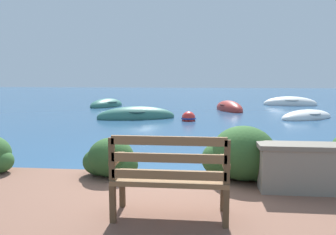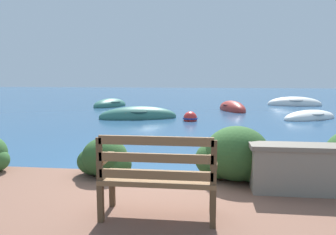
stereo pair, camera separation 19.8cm
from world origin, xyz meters
name	(u,v)px [view 2 (the right image)]	position (x,y,z in m)	size (l,w,h in m)	color
ground_plane	(169,185)	(0.00, 0.00, 0.00)	(80.00, 80.00, 0.00)	navy
park_bench	(158,175)	(0.07, -1.68, 0.70)	(1.23, 0.48, 0.93)	brown
stone_wall	(320,169)	(2.03, -0.70, 0.54)	(1.79, 0.39, 0.64)	gray
hedge_clump_left	(104,159)	(-0.96, -0.30, 0.48)	(0.87, 0.63, 0.59)	#284C23
hedge_clump_centre	(236,157)	(1.00, -0.26, 0.57)	(1.17, 0.85, 0.80)	#284C23
rowboat_nearest	(138,117)	(-2.19, 7.91, 0.07)	(3.32, 1.90, 0.85)	#336B5B
rowboat_mid	(310,118)	(4.67, 8.56, 0.06)	(2.74, 2.29, 0.63)	silver
rowboat_far	(232,109)	(1.83, 11.38, 0.07)	(1.65, 2.66, 0.84)	#9E2D28
rowboat_outer	(110,105)	(-4.80, 12.69, 0.07)	(2.04, 2.58, 0.78)	#336B5B
rowboat_distant	(294,104)	(5.60, 14.55, 0.07)	(3.07, 1.41, 0.88)	silver
mooring_buoy	(190,118)	(-0.06, 7.48, 0.09)	(0.58, 0.58, 0.53)	red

